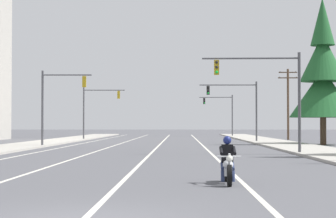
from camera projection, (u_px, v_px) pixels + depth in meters
lane_stripe_center at (160, 144)px, 56.59m from camera, size 0.16×100.00×0.01m
lane_stripe_left at (120, 144)px, 56.66m from camera, size 0.16×100.00×0.01m
lane_stripe_right at (201, 144)px, 56.51m from camera, size 0.16×100.00×0.01m
lane_stripe_far_left at (80, 144)px, 56.74m from camera, size 0.16×100.00×0.01m
sidewalk_kerb_right at (288, 145)px, 51.37m from camera, size 4.40×110.00×0.14m
sidewalk_kerb_left at (28, 145)px, 51.81m from camera, size 4.40×110.00×0.14m
motorcycle_with_rider at (228, 165)px, 18.66m from camera, size 0.70×2.19×1.46m
traffic_signal_near_right at (270, 86)px, 36.98m from camera, size 5.99×0.37×6.20m
traffic_signal_near_left at (56, 97)px, 49.50m from camera, size 4.08×0.40×6.20m
traffic_signal_mid_right at (240, 101)px, 62.12m from camera, size 5.90×0.42×6.20m
traffic_signal_mid_left at (96, 105)px, 71.52m from camera, size 4.92×0.45×6.20m
traffic_signal_far_right at (223, 109)px, 90.45m from camera, size 4.99×0.51×6.20m
utility_pole_right_far at (288, 101)px, 71.63m from camera, size 2.35×0.26×8.35m
conifer_tree_right_verge_far at (323, 77)px, 54.25m from camera, size 5.98×5.98×13.17m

